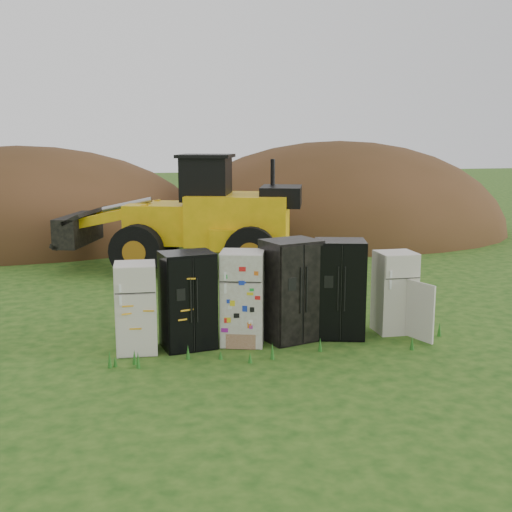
{
  "coord_description": "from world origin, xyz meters",
  "views": [
    {
      "loc": [
        -3.25,
        -11.07,
        3.73
      ],
      "look_at": [
        0.15,
        2.0,
        1.25
      ],
      "focal_mm": 45.0,
      "sensor_mm": 36.0,
      "label": 1
    }
  ],
  "objects_px": {
    "fridge_sticker": "(243,298)",
    "wheel_loader": "(178,213)",
    "fridge_black_right": "(339,289)",
    "fridge_open_door": "(395,292)",
    "fridge_leftmost": "(136,308)",
    "fridge_black_side": "(188,300)",
    "fridge_dark_mid": "(291,290)"
  },
  "relations": [
    {
      "from": "fridge_sticker",
      "to": "wheel_loader",
      "type": "height_order",
      "value": "wheel_loader"
    },
    {
      "from": "fridge_black_right",
      "to": "wheel_loader",
      "type": "xyz_separation_m",
      "value": [
        -2.09,
        7.06,
        0.72
      ]
    },
    {
      "from": "fridge_open_door",
      "to": "wheel_loader",
      "type": "bearing_deg",
      "value": 117.7
    },
    {
      "from": "fridge_leftmost",
      "to": "fridge_black_right",
      "type": "height_order",
      "value": "fridge_black_right"
    },
    {
      "from": "fridge_black_right",
      "to": "wheel_loader",
      "type": "relative_size",
      "value": 0.27
    },
    {
      "from": "wheel_loader",
      "to": "fridge_leftmost",
      "type": "bearing_deg",
      "value": -83.53
    },
    {
      "from": "fridge_black_side",
      "to": "fridge_leftmost",
      "type": "bearing_deg",
      "value": 173.51
    },
    {
      "from": "fridge_leftmost",
      "to": "fridge_black_side",
      "type": "bearing_deg",
      "value": 6.01
    },
    {
      "from": "fridge_black_side",
      "to": "fridge_open_door",
      "type": "xyz_separation_m",
      "value": [
        4.03,
        -0.07,
        -0.08
      ]
    },
    {
      "from": "fridge_dark_mid",
      "to": "wheel_loader",
      "type": "bearing_deg",
      "value": 84.31
    },
    {
      "from": "fridge_leftmost",
      "to": "fridge_open_door",
      "type": "relative_size",
      "value": 1.01
    },
    {
      "from": "fridge_open_door",
      "to": "fridge_black_side",
      "type": "bearing_deg",
      "value": -177.89
    },
    {
      "from": "fridge_black_side",
      "to": "wheel_loader",
      "type": "bearing_deg",
      "value": 75.98
    },
    {
      "from": "fridge_dark_mid",
      "to": "fridge_black_right",
      "type": "bearing_deg",
      "value": -17.2
    },
    {
      "from": "fridge_black_side",
      "to": "wheel_loader",
      "type": "distance_m",
      "value": 7.08
    },
    {
      "from": "fridge_black_right",
      "to": "fridge_leftmost",
      "type": "bearing_deg",
      "value": -163.36
    },
    {
      "from": "fridge_leftmost",
      "to": "fridge_black_side",
      "type": "xyz_separation_m",
      "value": [
        0.92,
        0.02,
        0.07
      ]
    },
    {
      "from": "fridge_sticker",
      "to": "fridge_dark_mid",
      "type": "distance_m",
      "value": 0.93
    },
    {
      "from": "fridge_dark_mid",
      "to": "fridge_open_door",
      "type": "distance_m",
      "value": 2.11
    },
    {
      "from": "fridge_sticker",
      "to": "fridge_open_door",
      "type": "bearing_deg",
      "value": 18.44
    },
    {
      "from": "fridge_dark_mid",
      "to": "wheel_loader",
      "type": "distance_m",
      "value": 7.15
    },
    {
      "from": "fridge_sticker",
      "to": "fridge_black_right",
      "type": "height_order",
      "value": "fridge_black_right"
    },
    {
      "from": "fridge_leftmost",
      "to": "fridge_dark_mid",
      "type": "relative_size",
      "value": 0.84
    },
    {
      "from": "fridge_black_side",
      "to": "fridge_sticker",
      "type": "bearing_deg",
      "value": -9.81
    },
    {
      "from": "fridge_sticker",
      "to": "wheel_loader",
      "type": "distance_m",
      "value": 7.08
    },
    {
      "from": "fridge_dark_mid",
      "to": "fridge_open_door",
      "type": "relative_size",
      "value": 1.2
    },
    {
      "from": "fridge_sticker",
      "to": "fridge_dark_mid",
      "type": "bearing_deg",
      "value": 19.78
    },
    {
      "from": "fridge_black_right",
      "to": "fridge_black_side",
      "type": "bearing_deg",
      "value": -163.93
    },
    {
      "from": "fridge_open_door",
      "to": "wheel_loader",
      "type": "distance_m",
      "value": 7.82
    },
    {
      "from": "fridge_leftmost",
      "to": "wheel_loader",
      "type": "bearing_deg",
      "value": 81.24
    },
    {
      "from": "fridge_black_side",
      "to": "fridge_open_door",
      "type": "height_order",
      "value": "fridge_black_side"
    },
    {
      "from": "fridge_open_door",
      "to": "fridge_sticker",
      "type": "bearing_deg",
      "value": -177.46
    }
  ]
}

